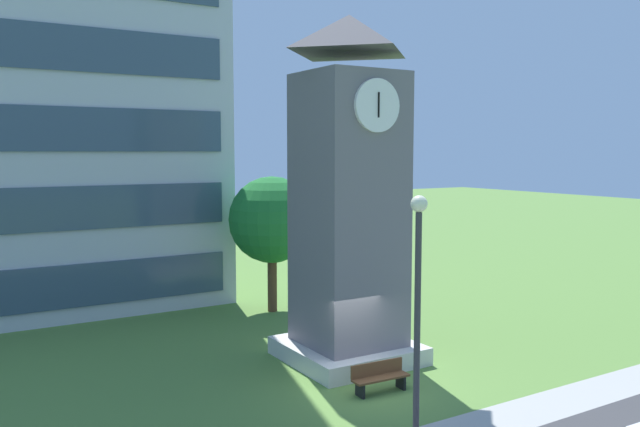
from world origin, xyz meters
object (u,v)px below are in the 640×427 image
park_bench (380,377)px  tree_near_tower (272,220)px  clock_tower (349,208)px  street_lamp (418,306)px

park_bench → tree_near_tower: tree_near_tower is taller
clock_tower → tree_near_tower: size_ratio=1.92×
park_bench → street_lamp: street_lamp is taller
clock_tower → street_lamp: bearing=-113.2°
clock_tower → street_lamp: 8.25m
park_bench → tree_near_tower: 11.10m
park_bench → tree_near_tower: size_ratio=0.30×
street_lamp → tree_near_tower: street_lamp is taller
park_bench → street_lamp: 6.04m
tree_near_tower → park_bench: bearing=-99.4°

